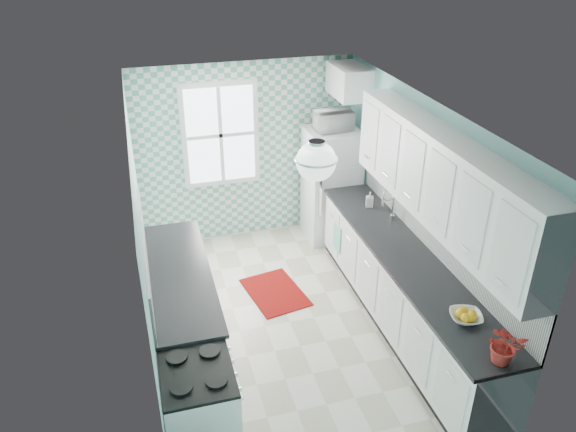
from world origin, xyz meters
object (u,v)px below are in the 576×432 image
object	(u,v)px
ceiling_light	(316,161)
potted_plant	(505,345)
microwave	(334,120)
stove	(200,409)
fruit_bowl	(466,317)
fridge	(331,185)
sink	(378,221)

from	to	relation	value
ceiling_light	potted_plant	distance (m)	2.13
potted_plant	microwave	xyz separation A→B (m)	(-0.09, 3.85, 0.63)
stove	fruit_bowl	bearing A→B (deg)	2.13
stove	potted_plant	xyz separation A→B (m)	(2.40, -0.61, 0.64)
stove	fridge	bearing A→B (deg)	58.17
sink	microwave	bearing A→B (deg)	93.01
sink	microwave	xyz separation A→B (m)	(-0.09, 1.38, 0.81)
ceiling_light	fridge	bearing A→B (deg)	66.74
fridge	potted_plant	distance (m)	3.86
sink	fruit_bowl	xyz separation A→B (m)	(-0.00, -1.92, 0.04)
fridge	microwave	world-z (taller)	microwave
stove	sink	size ratio (longest dim) A/B	1.68
fruit_bowl	ceiling_light	bearing A→B (deg)	148.92
fridge	potted_plant	size ratio (longest dim) A/B	4.78
potted_plant	fruit_bowl	bearing A→B (deg)	90.00
ceiling_light	fridge	distance (m)	3.19
sink	potted_plant	distance (m)	2.48
stove	potted_plant	distance (m)	2.56
stove	fruit_bowl	world-z (taller)	fruit_bowl
sink	fruit_bowl	bearing A→B (deg)	-90.99
stove	potted_plant	bearing A→B (deg)	-10.63
ceiling_light	potted_plant	xyz separation A→B (m)	(1.20, -1.27, -1.22)
fruit_bowl	microwave	world-z (taller)	microwave
stove	fruit_bowl	xyz separation A→B (m)	(2.40, -0.06, 0.51)
ceiling_light	microwave	size ratio (longest dim) A/B	0.73
stove	potted_plant	size ratio (longest dim) A/B	2.65
ceiling_light	potted_plant	world-z (taller)	ceiling_light
microwave	stove	bearing A→B (deg)	51.01
stove	sink	distance (m)	3.07
fridge	stove	bearing A→B (deg)	-127.49
ceiling_light	stove	world-z (taller)	ceiling_light
microwave	fridge	bearing A→B (deg)	50.61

